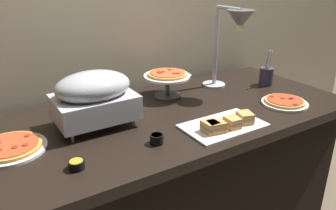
# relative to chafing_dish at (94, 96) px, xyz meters

# --- Properties ---
(back_wall) EXTENTS (4.40, 0.04, 2.40)m
(back_wall) POSITION_rel_chafing_dish_xyz_m (0.38, 0.43, 0.29)
(back_wall) COLOR #C6B593
(back_wall) RESTS_ON ground_plane
(buffet_table) EXTENTS (1.90, 0.84, 0.76)m
(buffet_table) POSITION_rel_chafing_dish_xyz_m (0.38, -0.07, -0.52)
(buffet_table) COLOR black
(buffet_table) RESTS_ON ground_plane
(chafing_dish) EXTENTS (0.36, 0.26, 0.26)m
(chafing_dish) POSITION_rel_chafing_dish_xyz_m (0.00, 0.00, 0.00)
(chafing_dish) COLOR #B7BABF
(chafing_dish) RESTS_ON buffet_table
(heat_lamp) EXTENTS (0.15, 0.33, 0.49)m
(heat_lamp) POSITION_rel_chafing_dish_xyz_m (0.83, 0.01, 0.23)
(heat_lamp) COLOR #B7BABF
(heat_lamp) RESTS_ON buffet_table
(pizza_plate_front) EXTENTS (0.24, 0.24, 0.03)m
(pizza_plate_front) POSITION_rel_chafing_dish_xyz_m (0.95, -0.29, -0.13)
(pizza_plate_front) COLOR white
(pizza_plate_front) RESTS_ON buffet_table
(pizza_plate_center) EXTENTS (0.29, 0.29, 0.03)m
(pizza_plate_center) POSITION_rel_chafing_dish_xyz_m (-0.38, -0.04, -0.13)
(pizza_plate_center) COLOR white
(pizza_plate_center) RESTS_ON buffet_table
(pizza_plate_raised_stand) EXTENTS (0.27, 0.27, 0.14)m
(pizza_plate_raised_stand) POSITION_rel_chafing_dish_xyz_m (0.48, 0.15, -0.03)
(pizza_plate_raised_stand) COLOR #595B60
(pizza_plate_raised_stand) RESTS_ON buffet_table
(sandwich_platter) EXTENTS (0.38, 0.23, 0.06)m
(sandwich_platter) POSITION_rel_chafing_dish_xyz_m (0.48, -0.34, -0.13)
(sandwich_platter) COLOR white
(sandwich_platter) RESTS_ON buffet_table
(sauce_cup_near) EXTENTS (0.06, 0.06, 0.03)m
(sauce_cup_near) POSITION_rel_chafing_dish_xyz_m (-0.19, -0.31, -0.13)
(sauce_cup_near) COLOR black
(sauce_cup_near) RESTS_ON buffet_table
(sauce_cup_far) EXTENTS (0.06, 0.06, 0.04)m
(sauce_cup_far) POSITION_rel_chafing_dish_xyz_m (0.15, -0.30, -0.12)
(sauce_cup_far) COLOR black
(sauce_cup_far) RESTS_ON buffet_table
(utensil_holder) EXTENTS (0.08, 0.08, 0.23)m
(utensil_holder) POSITION_rel_chafing_dish_xyz_m (1.11, -0.00, -0.09)
(utensil_holder) COLOR #383347
(utensil_holder) RESTS_ON buffet_table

